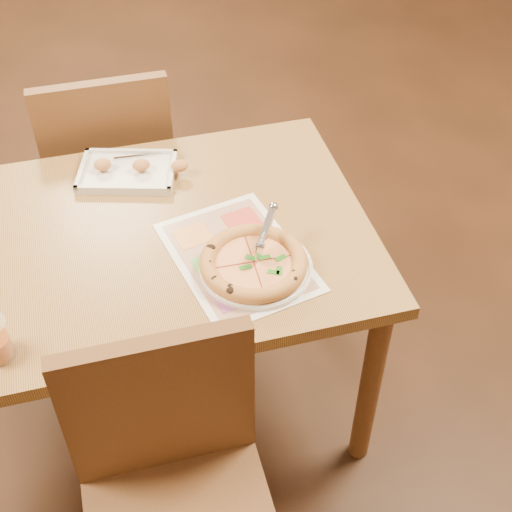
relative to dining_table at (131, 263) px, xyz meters
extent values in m
plane|color=black|center=(0.00, 0.00, -0.63)|extent=(7.00, 7.00, 0.00)
cube|color=#9E6F3F|center=(0.00, 0.00, 0.07)|extent=(1.30, 0.85, 0.04)
cylinder|color=brown|center=(0.59, -0.36, -0.29)|extent=(0.06, 0.06, 0.68)
cylinder|color=brown|center=(0.59, 0.36, -0.29)|extent=(0.06, 0.06, 0.68)
cube|color=brown|center=(0.00, -0.51, 0.04)|extent=(0.42, 0.04, 0.45)
cube|color=brown|center=(0.00, 0.70, -0.18)|extent=(0.42, 0.42, 0.04)
cube|color=brown|center=(0.00, 0.51, 0.04)|extent=(0.42, 0.04, 0.45)
cylinder|color=white|center=(0.30, -0.20, 0.09)|extent=(0.35, 0.35, 0.02)
cylinder|color=gold|center=(0.29, -0.20, 0.11)|extent=(0.26, 0.26, 0.01)
cylinder|color=#F5D985|center=(0.29, -0.20, 0.11)|extent=(0.22, 0.22, 0.01)
torus|color=gold|center=(0.29, -0.20, 0.12)|extent=(0.27, 0.27, 0.04)
cylinder|color=silver|center=(0.32, -0.19, 0.16)|extent=(0.04, 0.07, 0.08)
cube|color=silver|center=(0.34, -0.14, 0.18)|extent=(0.08, 0.11, 0.06)
cube|color=silver|center=(0.04, 0.28, 0.09)|extent=(0.32, 0.26, 0.02)
cube|color=silver|center=(0.04, 0.28, 0.10)|extent=(0.14, 0.02, 0.00)
ellipsoid|color=#C38146|center=(-0.03, 0.30, 0.12)|extent=(0.05, 0.04, 0.03)
ellipsoid|color=#C38146|center=(0.08, 0.26, 0.12)|extent=(0.05, 0.04, 0.03)
ellipsoid|color=#C38146|center=(0.19, 0.23, 0.12)|extent=(0.05, 0.04, 0.03)
cube|color=silver|center=(0.27, -0.14, 0.09)|extent=(0.39, 0.48, 0.00)
camera|label=1|loc=(-0.03, -1.42, 1.37)|focal=50.00mm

